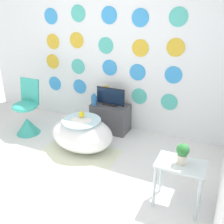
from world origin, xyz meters
TOP-DOWN VIEW (x-y plane):
  - ground_plane at (0.00, 0.00)m, footprint 12.00×12.00m
  - wall_back_dotted at (-0.00, 1.96)m, footprint 4.68×0.05m
  - rug at (0.04, 0.90)m, footprint 1.06×0.71m
  - bathtub at (0.02, 1.06)m, footprint 0.88×0.65m
  - rubber_duck at (0.00, 1.10)m, footprint 0.08×0.09m
  - chair at (-1.00, 1.12)m, footprint 0.39×0.39m
  - tv_cabinet at (0.14, 1.74)m, footprint 0.58×0.34m
  - tv at (0.14, 1.74)m, footprint 0.46×0.12m
  - vase at (-0.09, 1.64)m, footprint 0.09×0.09m
  - side_table at (1.46, 0.53)m, footprint 0.47×0.31m
  - potted_plant_left at (1.46, 0.53)m, footprint 0.12×0.12m

SIDE VIEW (x-z plane):
  - ground_plane at x=0.00m, z-range 0.00..0.00m
  - rug at x=0.04m, z-range 0.00..0.01m
  - tv_cabinet at x=0.14m, z-range 0.00..0.44m
  - bathtub at x=0.02m, z-range 0.00..0.47m
  - chair at x=-1.00m, z-range -0.14..0.71m
  - side_table at x=1.46m, z-range 0.15..0.66m
  - rubber_duck at x=0.00m, z-range 0.47..0.56m
  - vase at x=-0.09m, z-range 0.43..0.61m
  - tv at x=0.14m, z-range 0.42..0.70m
  - potted_plant_left at x=1.46m, z-range 0.53..0.74m
  - wall_back_dotted at x=0.00m, z-range 0.00..2.60m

